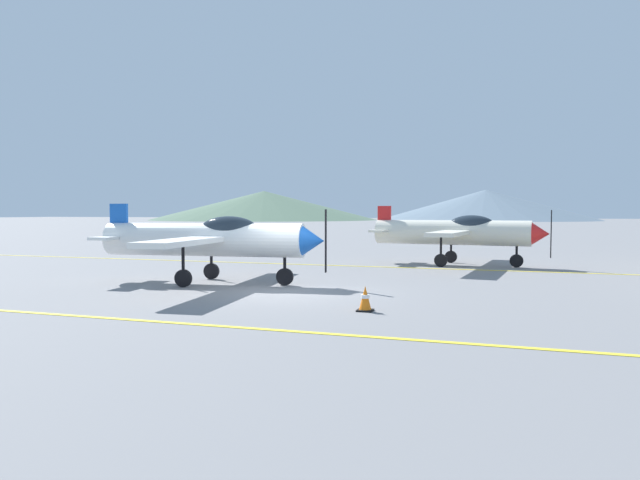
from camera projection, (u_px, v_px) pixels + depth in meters
ground_plane at (285, 292)px, 16.32m from camera, size 400.00×400.00×0.00m
apron_line_near at (193, 324)px, 11.59m from camera, size 80.00×0.16×0.01m
apron_line_far at (357, 266)px, 24.02m from camera, size 80.00×0.16×0.01m
airplane_near at (212, 238)px, 18.20m from camera, size 7.50×8.62×2.57m
airplane_mid at (458, 232)px, 24.46m from camera, size 7.50×8.61×2.57m
traffic_cone_front at (365, 299)px, 13.13m from camera, size 0.36×0.36×0.59m
hill_left at (264, 205)px, 166.51m from camera, size 66.21×66.21×8.44m
hill_centerleft at (486, 205)px, 160.75m from camera, size 61.10×61.10×8.61m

